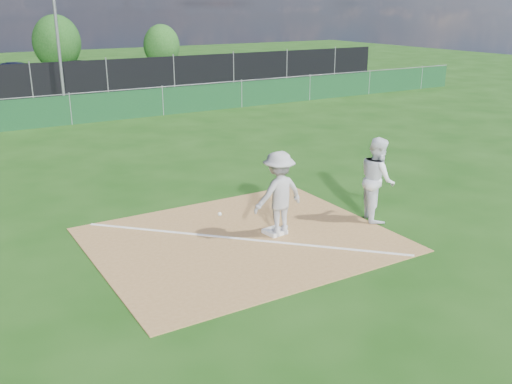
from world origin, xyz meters
TOP-DOWN VIEW (x-y plane):
  - ground at (0.00, 10.00)m, footprint 90.00×90.00m
  - infield_dirt at (0.00, 1.00)m, footprint 6.00×5.00m
  - foul_line at (0.00, 1.00)m, footprint 5.01×5.01m
  - green_fence at (0.00, 15.00)m, footprint 44.00×0.05m
  - black_fence at (0.00, 23.00)m, footprint 46.00×0.04m
  - parking_lot at (0.00, 28.00)m, footprint 46.00×9.00m
  - light_pole at (1.50, 22.70)m, footprint 0.16×0.16m
  - first_base at (0.76, 0.90)m, footprint 0.46×0.46m
  - play_at_first at (0.80, 0.83)m, footprint 2.02×0.76m
  - runner at (3.24, 0.50)m, footprint 1.05×1.15m
  - car_mid at (0.37, 27.18)m, footprint 4.64×2.29m
  - car_right at (4.22, 27.84)m, footprint 4.95×2.64m
  - tree_mid at (4.12, 34.96)m, footprint 3.38×3.38m
  - tree_right at (11.56, 33.55)m, footprint 2.74×2.74m

SIDE VIEW (x-z plane):
  - ground at x=0.00m, z-range 0.00..0.00m
  - parking_lot at x=0.00m, z-range 0.00..0.01m
  - infield_dirt at x=0.00m, z-range 0.00..0.02m
  - foul_line at x=0.00m, z-range 0.02..0.03m
  - first_base at x=0.76m, z-range 0.02..0.11m
  - green_fence at x=0.00m, z-range 0.00..1.20m
  - car_right at x=4.22m, z-range 0.01..1.38m
  - car_mid at x=0.37m, z-range 0.01..1.47m
  - black_fence at x=0.00m, z-range 0.00..1.80m
  - play_at_first at x=0.80m, z-range 0.02..1.84m
  - runner at x=3.24m, z-range 0.00..1.91m
  - tree_right at x=11.56m, z-range 0.05..3.29m
  - tree_mid at x=4.12m, z-range 0.06..4.06m
  - light_pole at x=1.50m, z-range 0.00..8.00m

